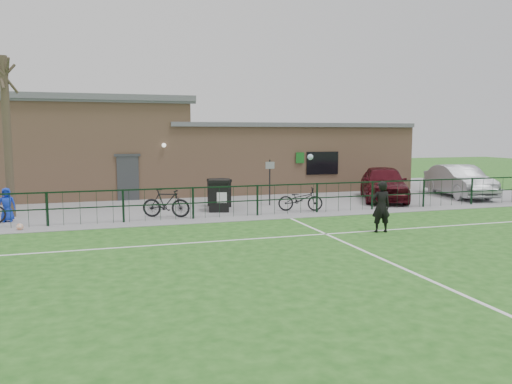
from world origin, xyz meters
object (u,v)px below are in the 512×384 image
object	(u,v)px
sign_post	(270,183)
spectator_child	(7,205)
car_silver	(459,181)
bicycle_d	(166,203)
ball_ground	(20,227)
wheelie_bin_left	(219,196)
car_maroon	(384,183)
bare_tree	(7,138)
wheelie_bin_right	(219,194)
bicycle_e	(300,199)

from	to	relation	value
sign_post	spectator_child	size ratio (longest dim) A/B	1.64
car_silver	bicycle_d	bearing A→B (deg)	-161.22
ball_ground	wheelie_bin_left	bearing A→B (deg)	15.03
sign_post	car_silver	distance (m)	10.00
car_maroon	car_silver	distance (m)	4.33
bare_tree	car_silver	xyz separation A→B (m)	(20.33, -0.07, -2.20)
wheelie_bin_right	car_maroon	bearing A→B (deg)	-15.30
wheelie_bin_left	bicycle_e	size ratio (longest dim) A/B	0.67
car_maroon	car_silver	bearing A→B (deg)	25.21
wheelie_bin_left	wheelie_bin_right	size ratio (longest dim) A/B	1.09
wheelie_bin_right	bicycle_e	world-z (taller)	wheelie_bin_right
bicycle_e	ball_ground	bearing A→B (deg)	113.15
car_silver	ball_ground	xyz separation A→B (m)	(-19.65, -2.84, -0.69)
bicycle_e	car_maroon	bearing A→B (deg)	-52.01
wheelie_bin_right	car_silver	xyz separation A→B (m)	(12.20, -0.27, 0.23)
wheelie_bin_left	wheelie_bin_right	distance (m)	1.23
wheelie_bin_left	ball_ground	size ratio (longest dim) A/B	5.29
bare_tree	sign_post	size ratio (longest dim) A/B	3.00
bare_tree	sign_post	bearing A→B (deg)	-0.48
car_silver	ball_ground	world-z (taller)	car_silver
car_maroon	bicycle_d	xyz separation A→B (m)	(-10.42, -1.78, -0.28)
car_silver	bicycle_d	world-z (taller)	car_silver
bare_tree	wheelie_bin_left	xyz separation A→B (m)	(7.85, -1.00, -2.38)
car_maroon	bicycle_d	world-z (taller)	car_maroon
sign_post	car_maroon	distance (m)	5.68
bare_tree	bicycle_d	bearing A→B (deg)	-18.68
wheelie_bin_right	car_silver	distance (m)	12.21
sign_post	bicycle_e	bearing A→B (deg)	-69.70
ball_ground	bicycle_d	bearing A→B (deg)	11.86
bicycle_d	car_maroon	bearing A→B (deg)	-58.69
wheelie_bin_left	car_maroon	distance (m)	8.21
ball_ground	spectator_child	bearing A→B (deg)	109.96
spectator_child	wheelie_bin_left	bearing A→B (deg)	-1.50
car_silver	ball_ground	distance (m)	19.87
bicycle_d	bicycle_e	xyz separation A→B (m)	(5.43, -0.05, -0.07)
wheelie_bin_right	bicycle_d	xyz separation A→B (m)	(-2.54, -2.09, -0.01)
car_maroon	spectator_child	bearing A→B (deg)	-151.51
bicycle_d	wheelie_bin_left	bearing A→B (deg)	-46.84
car_maroon	car_silver	size ratio (longest dim) A/B	1.01
bare_tree	wheelie_bin_right	size ratio (longest dim) A/B	5.43
wheelie_bin_right	ball_ground	size ratio (longest dim) A/B	4.85
spectator_child	bicycle_d	bearing A→B (deg)	-10.26
spectator_child	ball_ground	size ratio (longest dim) A/B	5.35
bare_tree	bicycle_e	size ratio (longest dim) A/B	3.32
wheelie_bin_left	car_maroon	size ratio (longest dim) A/B	0.25
wheelie_bin_right	bicycle_e	bearing A→B (deg)	-49.66
ball_ground	bare_tree	bearing A→B (deg)	103.12
wheelie_bin_right	bare_tree	bearing A→B (deg)	168.33
bicycle_e	ball_ground	distance (m)	10.39
sign_post	bicycle_d	distance (m)	5.10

